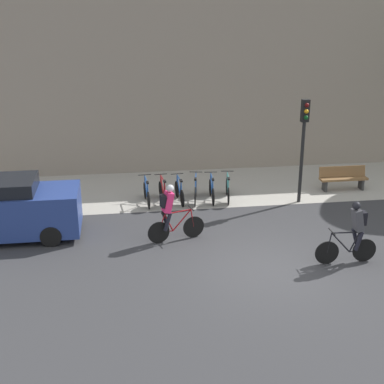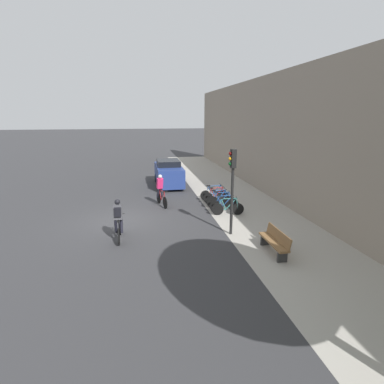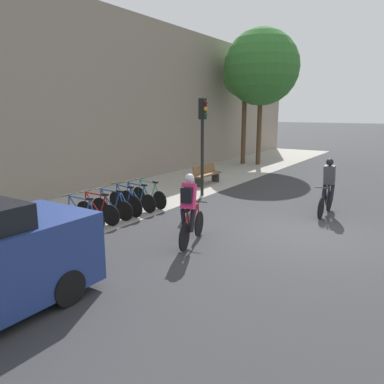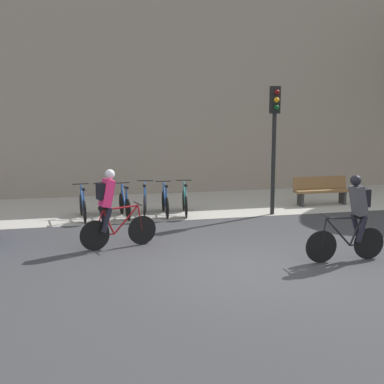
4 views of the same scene
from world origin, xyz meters
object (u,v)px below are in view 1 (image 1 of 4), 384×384
Objects in this scene: cyclist_grey at (354,231)px; parked_bike_1 at (163,192)px; parked_bike_2 at (179,192)px; parked_bike_5 at (228,189)px; bench at (343,178)px; traffic_light_pole at (304,133)px; parked_bike_3 at (196,190)px; parked_car at (6,209)px; cyclist_pink at (170,212)px; parked_bike_4 at (212,190)px; parked_bike_0 at (147,193)px.

cyclist_grey is 1.11× the size of parked_bike_1.
parked_bike_2 is 0.94× the size of parked_bike_5.
bench is (4.53, 0.43, 0.09)m from parked_bike_5.
cyclist_grey is at bearing -91.34° from traffic_light_pole.
parked_bike_2 is 0.86× the size of bench.
parked_bike_3 is 4.26m from traffic_light_pole.
parked_car is at bearing 162.40° from cyclist_grey.
traffic_light_pole is at bearing 88.66° from cyclist_grey.
cyclist_grey is 6.15m from bench.
parked_bike_3 is at bearing 0.10° from parked_bike_2.
cyclist_pink reaches higher than parked_bike_4.
cyclist_grey reaches higher than parked_bike_5.
bench is (6.86, 0.43, 0.09)m from parked_bike_1.
parked_bike_4 is at bearing 18.78° from parked_car.
parked_bike_3 is at bearing 179.91° from parked_bike_5.
traffic_light_pole reaches higher than parked_bike_1.
cyclist_pink reaches higher than parked_bike_2.
parked_bike_2 is at bearing 78.56° from cyclist_pink.
parked_bike_0 is 4.90m from parked_car.
cyclist_pink is at bearing -101.44° from parked_bike_2.
cyclist_pink is 3.76m from parked_bike_4.
parked_bike_0 is at bearing -179.99° from parked_bike_5.
cyclist_grey reaches higher than parked_bike_4.
parked_car is at bearing -162.64° from parked_bike_5.
parked_car is (-7.23, -2.26, 0.51)m from parked_bike_5.
cyclist_pink reaches higher than bench.
traffic_light_pole is at bearing -7.34° from parked_bike_1.
bench is at bearing 4.35° from parked_bike_3.
parked_bike_5 is at bearing 17.36° from parked_car.
cyclist_pink is 1.00× the size of cyclist_grey.
traffic_light_pole is 3.10m from bench.
parked_bike_2 is (1.16, 0.00, -0.00)m from parked_bike_0.
parked_bike_1 is 1.16m from parked_bike_3.
parked_bike_0 is 1.16m from parked_bike_2.
parked_bike_2 is at bearing -176.05° from bench.
cyclist_grey is 6.73m from parked_bike_2.
parked_bike_0 is 0.39× the size of parked_car.
parked_bike_3 is at bearing 20.45° from parked_car.
parked_bike_0 is 0.58m from parked_bike_1.
parked_bike_3 is (0.58, 0.00, 0.03)m from parked_bike_2.
parked_bike_4 is at bearing -0.16° from parked_bike_3.
parked_car reaches higher than parked_bike_0.
traffic_light_pole reaches higher than bench.
parked_bike_3 is 5.71m from bench.
cyclist_grey is 0.48× the size of traffic_light_pole.
parked_bike_2 is 0.96× the size of parked_bike_4.
parked_car is (-4.90, -2.26, 0.51)m from parked_bike_1.
parked_bike_0 is at bearing -179.94° from parked_bike_2.
parked_bike_5 is at bearing 0.01° from parked_bike_0.
parked_bike_3 reaches higher than parked_bike_2.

